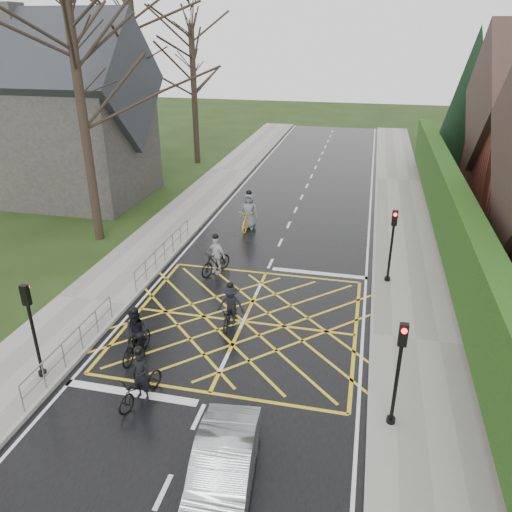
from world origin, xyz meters
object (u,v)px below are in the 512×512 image
at_px(cyclist_lead, 249,216).
at_px(car, 222,471).
at_px(cyclist_back, 136,338).
at_px(cyclist_rear, 141,384).
at_px(cyclist_mid, 230,309).
at_px(cyclist_front, 216,259).

distance_m(cyclist_lead, car, 16.51).
bearing_deg(cyclist_back, cyclist_rear, -58.32).
xyz_separation_m(cyclist_mid, cyclist_lead, (-1.58, 9.29, 0.12)).
relative_size(cyclist_rear, car, 0.50).
xyz_separation_m(cyclist_back, cyclist_lead, (0.82, 11.81, 0.05)).
distance_m(cyclist_back, cyclist_mid, 3.48).
bearing_deg(car, cyclist_mid, 97.98).
relative_size(cyclist_rear, cyclist_mid, 1.11).
bearing_deg(cyclist_lead, car, -77.26).
xyz_separation_m(cyclist_front, cyclist_lead, (0.13, 5.45, 0.06)).
bearing_deg(cyclist_front, car, -47.72).
height_order(cyclist_back, cyclist_lead, cyclist_lead).
height_order(cyclist_mid, cyclist_front, cyclist_front).
distance_m(cyclist_mid, cyclist_lead, 9.42).
xyz_separation_m(cyclist_rear, car, (3.12, -2.46, 0.06)).
bearing_deg(car, cyclist_rear, 135.56).
bearing_deg(car, cyclist_back, 127.27).
relative_size(cyclist_back, cyclist_mid, 1.05).
distance_m(cyclist_front, car, 11.26).
bearing_deg(cyclist_front, cyclist_rear, -63.25).
xyz_separation_m(cyclist_rear, cyclist_lead, (-0.19, 13.71, 0.16)).
bearing_deg(cyclist_mid, cyclist_back, -135.10).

